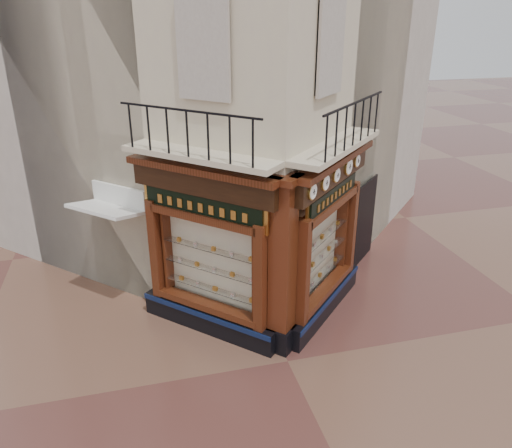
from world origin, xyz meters
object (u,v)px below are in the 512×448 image
object	(u,v)px
clock_b	(325,183)
clock_d	(349,167)
clock_c	(336,175)
corner_pilaster	(283,270)
signboard_right	(333,195)
signboard_left	(202,207)
clock_a	(312,192)
awning	(118,303)
clock_e	(357,161)

from	to	relation	value
clock_b	clock_d	distance (m)	1.32
clock_c	corner_pilaster	bearing A→B (deg)	165.00
signboard_right	signboard_left	bearing A→B (deg)	135.00
clock_a	signboard_left	distance (m)	2.34
corner_pilaster	signboard_left	xyz separation A→B (m)	(-1.46, 1.01, 1.15)
awning	clock_d	bearing A→B (deg)	-149.93
awning	signboard_right	bearing A→B (deg)	-154.67
awning	signboard_right	size ratio (longest dim) A/B	0.86
awning	clock_a	bearing A→B (deg)	-169.94
corner_pilaster	signboard_right	world-z (taller)	corner_pilaster
clock_a	clock_d	size ratio (longest dim) A/B	0.86
corner_pilaster	clock_b	size ratio (longest dim) A/B	11.41
clock_d	clock_e	distance (m)	0.55
signboard_right	clock_c	bearing A→B (deg)	-144.81
clock_c	awning	world-z (taller)	clock_c
clock_e	clock_d	bearing A→B (deg)	180.00
corner_pilaster	clock_c	bearing A→B (deg)	-15.00
clock_b	signboard_left	world-z (taller)	clock_b
clock_e	signboard_right	size ratio (longest dim) A/B	0.16
clock_a	clock_c	world-z (taller)	clock_a
clock_a	signboard_left	xyz separation A→B (m)	(-2.02, 1.06, -0.52)
clock_e	signboard_right	world-z (taller)	clock_e
clock_b	signboard_left	xyz separation A→B (m)	(-2.47, 0.61, -0.52)
clock_a	clock_c	size ratio (longest dim) A/B	1.02
clock_a	clock_d	distance (m)	1.95
clock_d	signboard_left	xyz separation A→B (m)	(-3.40, -0.32, -0.52)
corner_pilaster	clock_e	bearing A→B (deg)	-8.47
awning	signboard_right	distance (m)	6.10
clock_b	signboard_left	bearing A→B (deg)	121.07
corner_pilaster	clock_e	xyz separation A→B (m)	(2.33, 1.73, 1.67)
clock_e	clock_a	bearing A→B (deg)	180.00
clock_c	signboard_right	xyz separation A→B (m)	(0.03, 0.19, -0.52)
clock_d	awning	size ratio (longest dim) A/B	0.24
awning	signboard_left	world-z (taller)	signboard_left
clock_a	clock_b	xyz separation A→B (m)	(0.45, 0.45, 0.00)
clock_a	signboard_right	world-z (taller)	clock_a
clock_e	clock_b	bearing A→B (deg)	180.00
clock_a	awning	bearing A→B (deg)	100.06
clock_c	clock_e	world-z (taller)	clock_c
clock_b	clock_c	size ratio (longest dim) A/B	1.04
clock_a	clock_c	xyz separation A→B (m)	(0.87, 0.87, 0.00)
clock_a	signboard_right	distance (m)	1.49
clock_d	awning	bearing A→B (deg)	120.07
clock_b	corner_pilaster	bearing A→B (deg)	156.78
corner_pilaster	clock_c	xyz separation A→B (m)	(1.43, 0.82, 1.67)
awning	signboard_right	world-z (taller)	signboard_right
corner_pilaster	clock_e	size ratio (longest dim) A/B	12.68
clock_e	awning	distance (m)	6.94
clock_c	signboard_left	xyz separation A→B (m)	(-2.89, 0.19, -0.52)
clock_c	awning	distance (m)	6.41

